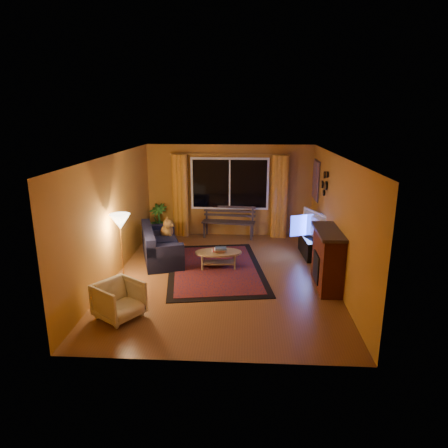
# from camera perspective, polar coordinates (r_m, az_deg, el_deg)

# --- Properties ---
(floor) EXTENTS (4.50, 6.00, 0.02)m
(floor) POSITION_cam_1_polar(r_m,az_deg,el_deg) (8.43, -0.12, -7.51)
(floor) COLOR brown
(floor) RESTS_ON ground
(ceiling) EXTENTS (4.50, 6.00, 0.02)m
(ceiling) POSITION_cam_1_polar(r_m,az_deg,el_deg) (7.80, -0.13, 9.80)
(ceiling) COLOR white
(ceiling) RESTS_ON ground
(wall_back) EXTENTS (4.50, 0.02, 2.50)m
(wall_back) POSITION_cam_1_polar(r_m,az_deg,el_deg) (10.96, 0.82, 4.78)
(wall_back) COLOR #B4772B
(wall_back) RESTS_ON ground
(wall_left) EXTENTS (0.02, 6.00, 2.50)m
(wall_left) POSITION_cam_1_polar(r_m,az_deg,el_deg) (8.46, -15.59, 1.00)
(wall_left) COLOR #B4772B
(wall_left) RESTS_ON ground
(wall_right) EXTENTS (0.02, 6.00, 2.50)m
(wall_right) POSITION_cam_1_polar(r_m,az_deg,el_deg) (8.21, 15.83, 0.55)
(wall_right) COLOR #B4772B
(wall_right) RESTS_ON ground
(window) EXTENTS (2.00, 0.02, 1.30)m
(window) POSITION_cam_1_polar(r_m,az_deg,el_deg) (10.86, 0.81, 5.75)
(window) COLOR black
(window) RESTS_ON wall_back
(curtain_rod) EXTENTS (3.20, 0.03, 0.03)m
(curtain_rod) POSITION_cam_1_polar(r_m,az_deg,el_deg) (10.71, 0.82, 9.93)
(curtain_rod) COLOR #BF8C3F
(curtain_rod) RESTS_ON wall_back
(curtain_left) EXTENTS (0.36, 0.36, 2.24)m
(curtain_left) POSITION_cam_1_polar(r_m,az_deg,el_deg) (11.00, -6.27, 4.03)
(curtain_left) COLOR orange
(curtain_left) RESTS_ON ground
(curtain_right) EXTENTS (0.36, 0.36, 2.24)m
(curtain_right) POSITION_cam_1_polar(r_m,az_deg,el_deg) (10.88, 7.92, 3.86)
(curtain_right) COLOR orange
(curtain_right) RESTS_ON ground
(bench) EXTENTS (1.47, 0.58, 0.43)m
(bench) POSITION_cam_1_polar(r_m,az_deg,el_deg) (10.95, 0.64, -0.81)
(bench) COLOR #2E2527
(bench) RESTS_ON ground
(potted_plant) EXTENTS (0.67, 0.67, 0.91)m
(potted_plant) POSITION_cam_1_polar(r_m,az_deg,el_deg) (11.14, -9.37, 0.54)
(potted_plant) COLOR #235B1E
(potted_plant) RESTS_ON ground
(sofa) EXTENTS (1.32, 2.01, 0.75)m
(sofa) POSITION_cam_1_polar(r_m,az_deg,el_deg) (9.39, -8.91, -2.75)
(sofa) COLOR black
(sofa) RESTS_ON ground
(dog) EXTENTS (0.49, 0.55, 0.50)m
(dog) POSITION_cam_1_polar(r_m,az_deg,el_deg) (9.70, -8.17, -0.60)
(dog) COLOR olive
(dog) RESTS_ON sofa
(armchair) EXTENTS (0.89, 0.90, 0.69)m
(armchair) POSITION_cam_1_polar(r_m,az_deg,el_deg) (6.91, -14.79, -10.26)
(armchair) COLOR beige
(armchair) RESTS_ON ground
(floor_lamp) EXTENTS (0.29, 0.29, 1.39)m
(floor_lamp) POSITION_cam_1_polar(r_m,az_deg,el_deg) (8.21, -14.37, -3.40)
(floor_lamp) COLOR #BF8C3F
(floor_lamp) RESTS_ON ground
(rug) EXTENTS (2.48, 3.45, 0.02)m
(rug) POSITION_cam_1_polar(r_m,az_deg,el_deg) (8.81, -1.28, -6.32)
(rug) COLOR maroon
(rug) RESTS_ON ground
(coffee_table) EXTENTS (1.11, 1.11, 0.37)m
(coffee_table) POSITION_cam_1_polar(r_m,az_deg,el_deg) (8.81, -0.80, -5.10)
(coffee_table) COLOR #9A805B
(coffee_table) RESTS_ON ground
(tv_console) EXTENTS (0.44, 1.10, 0.45)m
(tv_console) POSITION_cam_1_polar(r_m,az_deg,el_deg) (9.76, 12.20, -3.16)
(tv_console) COLOR black
(tv_console) RESTS_ON ground
(television) EXTENTS (0.54, 1.06, 0.63)m
(television) POSITION_cam_1_polar(r_m,az_deg,el_deg) (9.60, 12.38, -0.12)
(television) COLOR black
(television) RESTS_ON tv_console
(fireplace) EXTENTS (0.40, 1.20, 1.10)m
(fireplace) POSITION_cam_1_polar(r_m,az_deg,el_deg) (8.00, 14.58, -5.02)
(fireplace) COLOR maroon
(fireplace) RESTS_ON ground
(mirror_cluster) EXTENTS (0.06, 0.60, 0.56)m
(mirror_cluster) POSITION_cam_1_polar(r_m,az_deg,el_deg) (9.33, 14.11, 5.87)
(mirror_cluster) COLOR black
(mirror_cluster) RESTS_ON wall_right
(painting) EXTENTS (0.04, 0.76, 0.96)m
(painting) POSITION_cam_1_polar(r_m,az_deg,el_deg) (10.48, 12.98, 6.11)
(painting) COLOR #C85D21
(painting) RESTS_ON wall_right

